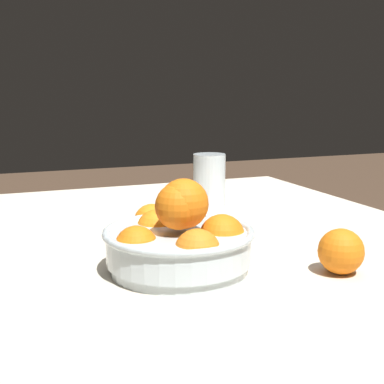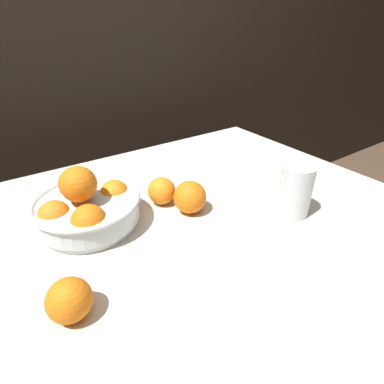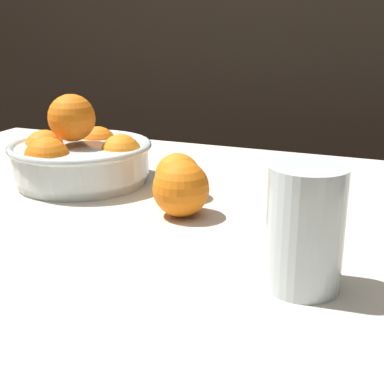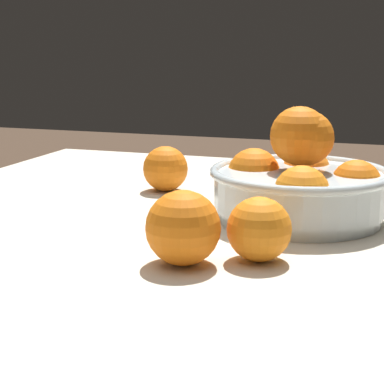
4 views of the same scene
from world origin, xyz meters
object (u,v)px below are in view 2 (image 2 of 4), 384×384
Objects in this scene: juice_glass at (294,193)px; orange_loose_front at (162,191)px; fruit_bowl at (86,206)px; orange_loose_aside at (190,197)px; orange_loose_near_bowl at (69,300)px.

juice_glass is 1.83× the size of orange_loose_front.
fruit_bowl is 2.98× the size of orange_loose_aside.
orange_loose_front is at bearing 37.03° from orange_loose_near_bowl.
fruit_bowl is 3.40× the size of orange_loose_front.
orange_loose_near_bowl is 0.37m from orange_loose_aside.
orange_loose_near_bowl is (-0.54, 0.00, -0.02)m from juice_glass.
fruit_bowl reaches higher than juice_glass.
orange_loose_near_bowl is at bearing -113.76° from fruit_bowl.
fruit_bowl is at bearing 176.07° from orange_loose_front.
juice_glass is at bearing -43.05° from orange_loose_front.
orange_loose_near_bowl is 0.89× the size of orange_loose_aside.
orange_loose_aside is at bearing 23.88° from orange_loose_near_bowl.
orange_loose_front is (0.30, 0.22, -0.00)m from orange_loose_near_bowl.
juice_glass reaches higher than orange_loose_front.
orange_loose_front is at bearing 136.95° from juice_glass.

